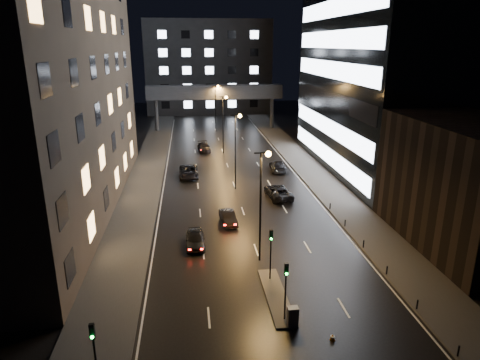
{
  "coord_description": "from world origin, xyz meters",
  "views": [
    {
      "loc": [
        -5.9,
        -26.24,
        18.71
      ],
      "look_at": [
        -0.41,
        19.49,
        4.0
      ],
      "focal_mm": 32.0,
      "sensor_mm": 36.0,
      "label": 1
    }
  ],
  "objects_px": {
    "car_toward_b": "(278,166)",
    "utility_cabinet": "(293,316)",
    "car_away_b": "(228,218)",
    "car_away_c": "(189,172)",
    "car_away_a": "(195,239)",
    "car_toward_a": "(278,192)",
    "car_away_d": "(204,147)"
  },
  "relations": [
    {
      "from": "car_away_c",
      "to": "car_toward_b",
      "type": "distance_m",
      "value": 13.75
    },
    {
      "from": "car_away_c",
      "to": "car_toward_b",
      "type": "height_order",
      "value": "car_away_c"
    },
    {
      "from": "car_away_c",
      "to": "car_toward_a",
      "type": "xyz_separation_m",
      "value": [
        11.27,
        -10.14,
        -0.02
      ]
    },
    {
      "from": "car_away_a",
      "to": "car_toward_b",
      "type": "xyz_separation_m",
      "value": [
        13.15,
        24.35,
        0.04
      ]
    },
    {
      "from": "car_toward_a",
      "to": "car_toward_b",
      "type": "distance_m",
      "value": 12.01
    },
    {
      "from": "car_away_a",
      "to": "car_toward_b",
      "type": "height_order",
      "value": "car_toward_b"
    },
    {
      "from": "car_away_b",
      "to": "car_away_c",
      "type": "relative_size",
      "value": 0.69
    },
    {
      "from": "car_toward_a",
      "to": "car_toward_b",
      "type": "bearing_deg",
      "value": -106.71
    },
    {
      "from": "car_away_b",
      "to": "utility_cabinet",
      "type": "xyz_separation_m",
      "value": [
        2.74,
        -18.35,
        0.17
      ]
    },
    {
      "from": "car_toward_a",
      "to": "utility_cabinet",
      "type": "distance_m",
      "value": 26.11
    },
    {
      "from": "car_away_a",
      "to": "car_away_d",
      "type": "relative_size",
      "value": 0.86
    },
    {
      "from": "car_away_a",
      "to": "car_away_d",
      "type": "height_order",
      "value": "car_away_a"
    },
    {
      "from": "car_away_d",
      "to": "utility_cabinet",
      "type": "distance_m",
      "value": 51.68
    },
    {
      "from": "car_away_c",
      "to": "car_toward_b",
      "type": "bearing_deg",
      "value": 5.4
    },
    {
      "from": "car_away_a",
      "to": "car_toward_a",
      "type": "xyz_separation_m",
      "value": [
        10.77,
        12.57,
        0.04
      ]
    },
    {
      "from": "car_away_b",
      "to": "utility_cabinet",
      "type": "height_order",
      "value": "utility_cabinet"
    },
    {
      "from": "car_away_d",
      "to": "car_away_b",
      "type": "bearing_deg",
      "value": -91.83
    },
    {
      "from": "car_toward_b",
      "to": "utility_cabinet",
      "type": "xyz_separation_m",
      "value": [
        -6.73,
        -37.51,
        0.04
      ]
    },
    {
      "from": "car_away_b",
      "to": "car_away_d",
      "type": "relative_size",
      "value": 0.79
    },
    {
      "from": "car_away_d",
      "to": "car_away_a",
      "type": "bearing_deg",
      "value": -97.64
    },
    {
      "from": "car_toward_b",
      "to": "utility_cabinet",
      "type": "distance_m",
      "value": 38.11
    },
    {
      "from": "car_toward_b",
      "to": "utility_cabinet",
      "type": "bearing_deg",
      "value": 84.45
    },
    {
      "from": "car_away_b",
      "to": "car_away_c",
      "type": "distance_m",
      "value": 18.02
    },
    {
      "from": "car_away_b",
      "to": "car_away_d",
      "type": "xyz_separation_m",
      "value": [
        -1.33,
        33.17,
        0.07
      ]
    },
    {
      "from": "car_away_d",
      "to": "car_toward_a",
      "type": "xyz_separation_m",
      "value": [
        8.41,
        -25.78,
        0.05
      ]
    },
    {
      "from": "car_toward_a",
      "to": "car_away_d",
      "type": "bearing_deg",
      "value": -77.2
    },
    {
      "from": "car_away_a",
      "to": "car_away_c",
      "type": "relative_size",
      "value": 0.76
    },
    {
      "from": "utility_cabinet",
      "to": "car_away_c",
      "type": "bearing_deg",
      "value": 99.74
    },
    {
      "from": "car_away_a",
      "to": "car_away_d",
      "type": "distance_m",
      "value": 38.42
    },
    {
      "from": "utility_cabinet",
      "to": "car_toward_b",
      "type": "bearing_deg",
      "value": 78.66
    },
    {
      "from": "car_away_b",
      "to": "car_toward_a",
      "type": "bearing_deg",
      "value": 39.66
    },
    {
      "from": "car_away_a",
      "to": "car_away_d",
      "type": "bearing_deg",
      "value": 85.66
    }
  ]
}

